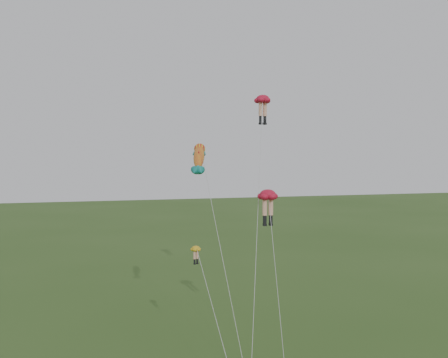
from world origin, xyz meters
name	(u,v)px	position (x,y,z in m)	size (l,w,h in m)	color
legs_kite_red_high	(263,105)	(5.51, 9.30, 19.03)	(6.64, 13.15, 19.89)	red
legs_kite_red_mid	(268,199)	(3.55, 3.33, 11.48)	(1.73, 6.07, 12.20)	red
legs_kite_yellow	(199,261)	(-1.65, 3.29, 7.30)	(1.12, 8.91, 8.25)	gold
fish_kite	(199,157)	(-1.03, 5.54, 14.53)	(2.63, 7.77, 15.86)	gold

